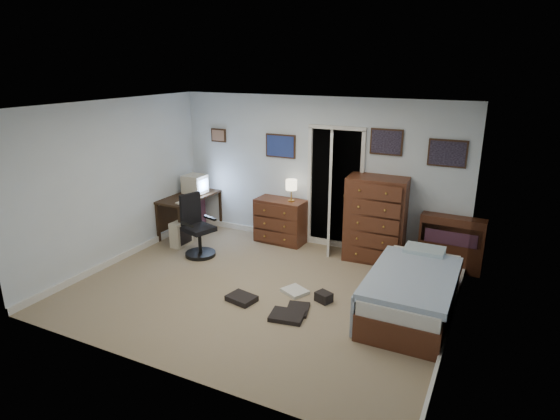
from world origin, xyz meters
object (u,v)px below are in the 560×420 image
(office_chair, at_px, (197,232))
(low_dresser, at_px, (281,221))
(bed, at_px, (411,291))
(tall_dresser, at_px, (376,219))
(computer_desk, at_px, (186,204))

(office_chair, xyz_separation_m, low_dresser, (0.95, 1.12, -0.01))
(bed, bearing_deg, tall_dresser, 120.75)
(office_chair, distance_m, low_dresser, 1.47)
(computer_desk, relative_size, low_dresser, 1.48)
(computer_desk, bearing_deg, low_dresser, 13.51)
(tall_dresser, xyz_separation_m, bed, (0.86, -1.44, -0.38))
(office_chair, relative_size, bed, 0.54)
(low_dresser, relative_size, tall_dresser, 0.64)
(low_dresser, bearing_deg, computer_desk, -165.93)
(computer_desk, bearing_deg, bed, -12.59)
(low_dresser, xyz_separation_m, bed, (2.53, -1.47, -0.09))
(office_chair, bearing_deg, tall_dresser, 40.37)
(office_chair, xyz_separation_m, bed, (3.48, -0.34, -0.10))
(office_chair, height_order, low_dresser, office_chair)
(low_dresser, distance_m, bed, 2.93)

